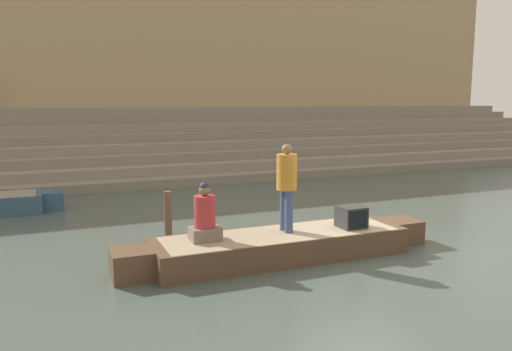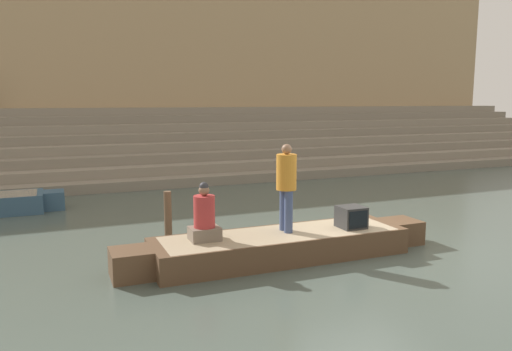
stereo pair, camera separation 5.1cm
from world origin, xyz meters
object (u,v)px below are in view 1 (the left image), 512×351
at_px(rowboat_main, 281,245).
at_px(person_standing, 287,182).
at_px(tv_set, 351,217).
at_px(mooring_post, 168,218).
at_px(person_rowing, 205,218).

distance_m(rowboat_main, person_standing, 1.16).
distance_m(rowboat_main, tv_set, 1.48).
bearing_deg(tv_set, mooring_post, 153.40).
relative_size(rowboat_main, person_rowing, 5.94).
height_order(rowboat_main, mooring_post, mooring_post).
bearing_deg(rowboat_main, person_rowing, 176.30).
relative_size(rowboat_main, person_standing, 3.74).
distance_m(person_standing, tv_set, 1.48).
height_order(rowboat_main, tv_set, tv_set).
bearing_deg(mooring_post, rowboat_main, -44.14).
distance_m(person_rowing, mooring_post, 1.63).
height_order(person_rowing, tv_set, person_rowing).
distance_m(person_rowing, tv_set, 2.85).
bearing_deg(person_rowing, mooring_post, 109.36).
relative_size(person_standing, tv_set, 3.35).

